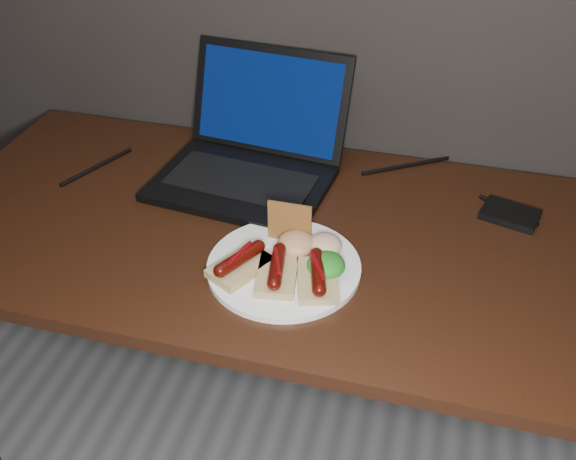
# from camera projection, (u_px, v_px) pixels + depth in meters

# --- Properties ---
(desk) EXTENTS (1.40, 0.70, 0.75)m
(desk) POSITION_uv_depth(u_px,v_px,m) (265.00, 259.00, 1.36)
(desk) COLOR black
(desk) RESTS_ON ground
(laptop) EXTENTS (0.41, 0.39, 0.25)m
(laptop) POSITION_uv_depth(u_px,v_px,m) (251.00, 153.00, 1.43)
(laptop) COLOR black
(laptop) RESTS_ON desk
(hard_drive) EXTENTS (0.13, 0.11, 0.02)m
(hard_drive) POSITION_uv_depth(u_px,v_px,m) (510.00, 214.00, 1.32)
(hard_drive) COLOR black
(hard_drive) RESTS_ON desk
(desk_cables) EXTENTS (1.02, 0.38, 0.01)m
(desk_cables) POSITION_uv_depth(u_px,v_px,m) (306.00, 183.00, 1.42)
(desk_cables) COLOR black
(desk_cables) RESTS_ON desk
(plate) EXTENTS (0.36, 0.36, 0.01)m
(plate) POSITION_uv_depth(u_px,v_px,m) (284.00, 267.00, 1.19)
(plate) COLOR white
(plate) RESTS_ON desk
(bread_sausage_left) EXTENTS (0.12, 0.13, 0.04)m
(bread_sausage_left) POSITION_uv_depth(u_px,v_px,m) (240.00, 263.00, 1.16)
(bread_sausage_left) COLOR tan
(bread_sausage_left) RESTS_ON plate
(bread_sausage_center) EXTENTS (0.09, 0.13, 0.04)m
(bread_sausage_center) POSITION_uv_depth(u_px,v_px,m) (277.00, 271.00, 1.15)
(bread_sausage_center) COLOR tan
(bread_sausage_center) RESTS_ON plate
(bread_sausage_right) EXTENTS (0.10, 0.13, 0.04)m
(bread_sausage_right) POSITION_uv_depth(u_px,v_px,m) (318.00, 277.00, 1.13)
(bread_sausage_right) COLOR tan
(bread_sausage_right) RESTS_ON plate
(crispbread) EXTENTS (0.09, 0.01, 0.08)m
(crispbread) POSITION_uv_depth(u_px,v_px,m) (290.00, 222.00, 1.22)
(crispbread) COLOR #AA692E
(crispbread) RESTS_ON plate
(salad_greens) EXTENTS (0.07, 0.07, 0.04)m
(salad_greens) POSITION_uv_depth(u_px,v_px,m) (326.00, 265.00, 1.15)
(salad_greens) COLOR #185210
(salad_greens) RESTS_ON plate
(salsa_mound) EXTENTS (0.07, 0.07, 0.04)m
(salsa_mound) POSITION_uv_depth(u_px,v_px,m) (296.00, 244.00, 1.20)
(salsa_mound) COLOR #9F240F
(salsa_mound) RESTS_ON plate
(coleslaw_mound) EXTENTS (0.06, 0.06, 0.04)m
(coleslaw_mound) POSITION_uv_depth(u_px,v_px,m) (325.00, 245.00, 1.20)
(coleslaw_mound) COLOR beige
(coleslaw_mound) RESTS_ON plate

